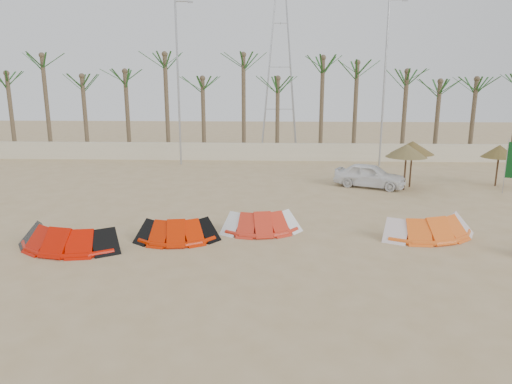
{
  "coord_description": "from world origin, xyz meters",
  "views": [
    {
      "loc": [
        0.83,
        -11.87,
        5.49
      ],
      "look_at": [
        0.0,
        6.0,
        1.3
      ],
      "focal_mm": 32.0,
      "sensor_mm": 36.0,
      "label": 1
    }
  ],
  "objects_px": {
    "kite_red_left": "(71,235)",
    "kite_red_right": "(262,220)",
    "parasol_right": "(499,151)",
    "parasol_left": "(412,148)",
    "parasol_mid": "(407,151)",
    "kite_red_mid": "(179,228)",
    "kite_orange": "(427,224)",
    "car": "(370,175)"
  },
  "relations": [
    {
      "from": "kite_red_left",
      "to": "kite_red_right",
      "type": "height_order",
      "value": "same"
    },
    {
      "from": "kite_red_right",
      "to": "parasol_right",
      "type": "relative_size",
      "value": 1.37
    },
    {
      "from": "parasol_left",
      "to": "parasol_mid",
      "type": "relative_size",
      "value": 1.03
    },
    {
      "from": "kite_red_right",
      "to": "parasol_right",
      "type": "bearing_deg",
      "value": 34.01
    },
    {
      "from": "kite_red_mid",
      "to": "kite_orange",
      "type": "height_order",
      "value": "same"
    },
    {
      "from": "kite_red_mid",
      "to": "kite_red_right",
      "type": "bearing_deg",
      "value": 21.08
    },
    {
      "from": "kite_red_right",
      "to": "parasol_mid",
      "type": "distance_m",
      "value": 10.61
    },
    {
      "from": "kite_red_right",
      "to": "kite_red_left",
      "type": "bearing_deg",
      "value": -162.47
    },
    {
      "from": "kite_red_right",
      "to": "parasol_right",
      "type": "height_order",
      "value": "parasol_right"
    },
    {
      "from": "kite_red_mid",
      "to": "parasol_right",
      "type": "distance_m",
      "value": 18.66
    },
    {
      "from": "kite_orange",
      "to": "parasol_mid",
      "type": "xyz_separation_m",
      "value": [
        1.19,
        7.66,
        1.71
      ]
    },
    {
      "from": "car",
      "to": "parasol_mid",
      "type": "bearing_deg",
      "value": -85.19
    },
    {
      "from": "parasol_left",
      "to": "parasol_right",
      "type": "height_order",
      "value": "parasol_left"
    },
    {
      "from": "kite_orange",
      "to": "car",
      "type": "distance_m",
      "value": 8.3
    },
    {
      "from": "kite_red_mid",
      "to": "parasol_left",
      "type": "height_order",
      "value": "parasol_left"
    },
    {
      "from": "kite_red_left",
      "to": "car",
      "type": "distance_m",
      "value": 15.91
    },
    {
      "from": "kite_orange",
      "to": "parasol_right",
      "type": "xyz_separation_m",
      "value": [
        6.58,
        8.89,
        1.53
      ]
    },
    {
      "from": "kite_red_left",
      "to": "parasol_mid",
      "type": "relative_size",
      "value": 1.57
    },
    {
      "from": "parasol_right",
      "to": "car",
      "type": "distance_m",
      "value": 7.25
    },
    {
      "from": "kite_red_left",
      "to": "parasol_mid",
      "type": "height_order",
      "value": "parasol_mid"
    },
    {
      "from": "parasol_mid",
      "to": "kite_orange",
      "type": "bearing_deg",
      "value": -98.81
    },
    {
      "from": "kite_orange",
      "to": "car",
      "type": "bearing_deg",
      "value": 93.65
    },
    {
      "from": "kite_red_right",
      "to": "car",
      "type": "bearing_deg",
      "value": 54.67
    },
    {
      "from": "kite_red_left",
      "to": "parasol_right",
      "type": "distance_m",
      "value": 22.21
    },
    {
      "from": "kite_red_mid",
      "to": "kite_orange",
      "type": "distance_m",
      "value": 9.27
    },
    {
      "from": "kite_red_mid",
      "to": "car",
      "type": "bearing_deg",
      "value": 46.57
    },
    {
      "from": "kite_orange",
      "to": "parasol_right",
      "type": "distance_m",
      "value": 11.17
    },
    {
      "from": "kite_red_mid",
      "to": "kite_red_left",
      "type": "bearing_deg",
      "value": -165.55
    },
    {
      "from": "kite_orange",
      "to": "parasol_left",
      "type": "relative_size",
      "value": 1.55
    },
    {
      "from": "parasol_left",
      "to": "car",
      "type": "xyz_separation_m",
      "value": [
        -2.23,
        -0.12,
        -1.54
      ]
    },
    {
      "from": "kite_red_right",
      "to": "car",
      "type": "xyz_separation_m",
      "value": [
        5.69,
        8.03,
        0.24
      ]
    },
    {
      "from": "parasol_left",
      "to": "car",
      "type": "bearing_deg",
      "value": -177.02
    },
    {
      "from": "parasol_right",
      "to": "car",
      "type": "bearing_deg",
      "value": -175.1
    },
    {
      "from": "kite_red_mid",
      "to": "kite_red_right",
      "type": "distance_m",
      "value": 3.22
    },
    {
      "from": "parasol_right",
      "to": "parasol_left",
      "type": "bearing_deg",
      "value": -174.23
    },
    {
      "from": "parasol_right",
      "to": "kite_red_right",
      "type": "bearing_deg",
      "value": -145.99
    },
    {
      "from": "kite_red_right",
      "to": "parasol_mid",
      "type": "relative_size",
      "value": 1.28
    },
    {
      "from": "kite_red_left",
      "to": "car",
      "type": "height_order",
      "value": "car"
    },
    {
      "from": "parasol_mid",
      "to": "car",
      "type": "relative_size",
      "value": 0.64
    },
    {
      "from": "parasol_mid",
      "to": "kite_red_left",
      "type": "bearing_deg",
      "value": -145.87
    },
    {
      "from": "kite_red_left",
      "to": "parasol_right",
      "type": "height_order",
      "value": "parasol_right"
    },
    {
      "from": "parasol_left",
      "to": "car",
      "type": "distance_m",
      "value": 2.71
    }
  ]
}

